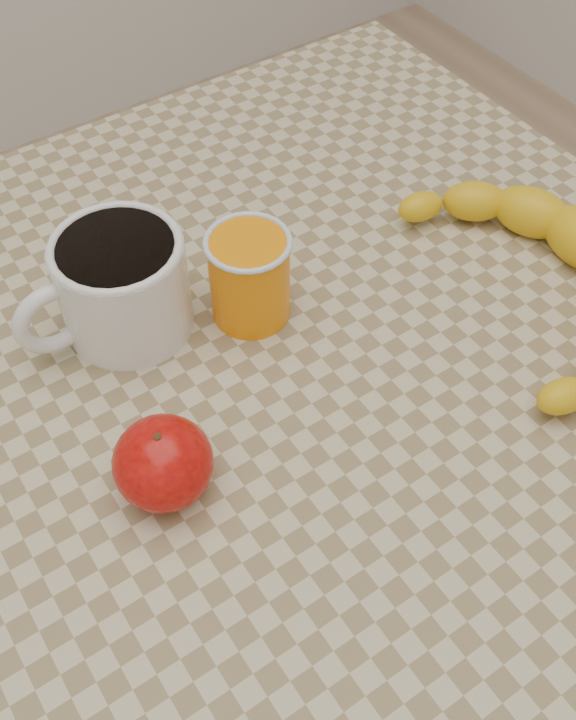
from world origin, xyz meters
TOP-DOWN VIEW (x-y plane):
  - ground at (0.00, 0.00)m, footprint 3.00×3.00m
  - table at (0.00, 0.00)m, footprint 0.80×0.80m
  - coffee_mug at (-0.08, 0.12)m, footprint 0.15×0.11m
  - orange_juice_glass at (0.01, 0.07)m, footprint 0.07×0.07m
  - apple at (-0.13, -0.04)m, footprint 0.09×0.09m
  - banana at (0.22, -0.05)m, footprint 0.44×0.46m

SIDE VIEW (x-z plane):
  - ground at x=0.00m, z-range 0.00..0.00m
  - table at x=0.00m, z-range 0.29..1.04m
  - banana at x=0.22m, z-range 0.75..0.80m
  - apple at x=-0.13m, z-range 0.75..0.81m
  - orange_juice_glass at x=0.01m, z-range 0.75..0.83m
  - coffee_mug at x=-0.08m, z-range 0.75..0.84m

